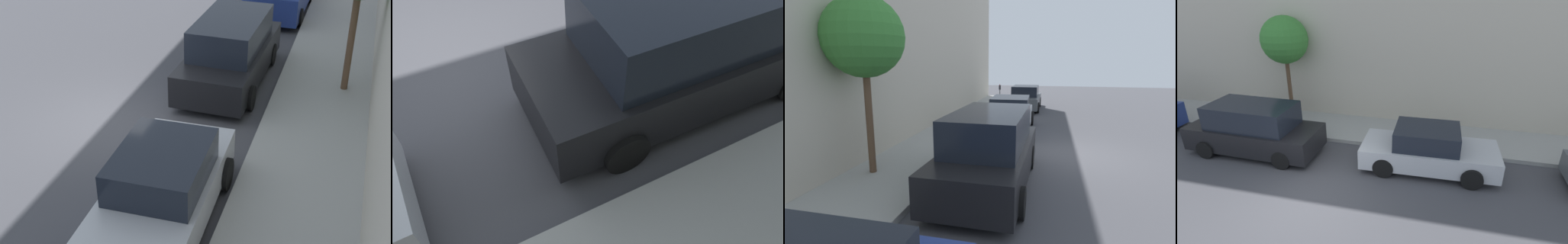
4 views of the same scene
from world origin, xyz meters
TOP-DOWN VIEW (x-y plane):
  - ground_plane at (0.00, 0.00)m, footprint 60.00×60.00m
  - sidewalk at (4.77, 0.00)m, footprint 2.53×32.00m
  - parked_sedan_second at (2.44, -3.18)m, footprint 1.93×4.55m
  - parked_minivan_third at (2.13, 3.20)m, footprint 2.02×4.94m

SIDE VIEW (x-z plane):
  - ground_plane at x=0.00m, z-range 0.00..0.00m
  - sidewalk at x=4.77m, z-range 0.00..0.15m
  - parked_sedan_second at x=2.44m, z-range -0.05..1.49m
  - parked_minivan_third at x=2.13m, z-range -0.03..1.87m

